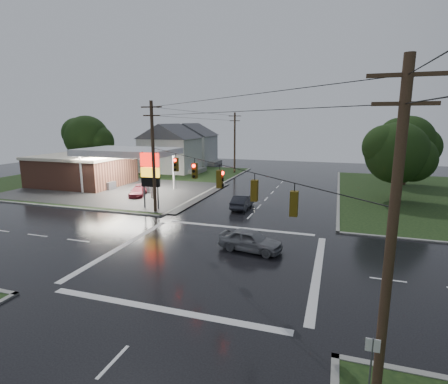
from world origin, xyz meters
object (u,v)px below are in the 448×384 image
(house_near, at_px, (170,147))
(tree_ne_near, at_px, (398,153))
(house_far, at_px, (192,143))
(tree_ne_far, at_px, (409,142))
(car_pump, at_px, (138,192))
(gas_station, at_px, (89,168))
(utility_pole_se, at_px, (392,232))
(utility_pole_n, at_px, (235,142))
(car_north, at_px, (242,202))
(utility_pole_nw, at_px, (153,156))
(pylon_sign, at_px, (150,171))
(tree_nw_behind, at_px, (88,138))
(car_crossing, at_px, (250,240))

(house_near, xyz_separation_m, tree_ne_near, (35.09, -14.01, 1.16))
(house_far, bearing_deg, tree_ne_far, -19.71)
(tree_ne_far, distance_m, car_pump, 37.68)
(gas_station, height_order, utility_pole_se, utility_pole_se)
(utility_pole_n, bearing_deg, tree_ne_far, -8.55)
(car_north, bearing_deg, utility_pole_n, -71.10)
(utility_pole_nw, distance_m, house_far, 40.48)
(utility_pole_se, bearing_deg, car_pump, 134.64)
(tree_ne_near, bearing_deg, utility_pole_n, 145.90)
(utility_pole_nw, bearing_deg, utility_pole_se, -45.00)
(tree_ne_near, bearing_deg, gas_station, -176.70)
(pylon_sign, relative_size, house_near, 0.54)
(car_pump, bearing_deg, car_north, -26.11)
(utility_pole_nw, relative_size, tree_nw_behind, 1.10)
(tree_nw_behind, bearing_deg, utility_pole_n, 18.21)
(gas_station, bearing_deg, tree_ne_far, 18.46)
(car_crossing, distance_m, car_pump, 22.06)
(tree_nw_behind, relative_size, tree_ne_far, 1.02)
(utility_pole_se, height_order, house_far, utility_pole_se)
(pylon_sign, height_order, house_far, house_far)
(pylon_sign, xyz_separation_m, car_crossing, (12.73, -8.44, -3.23))
(gas_station, relative_size, tree_ne_far, 2.67)
(utility_pole_n, bearing_deg, gas_station, -131.47)
(tree_ne_near, xyz_separation_m, tree_ne_far, (3.01, 12.00, 0.62))
(house_near, bearing_deg, tree_nw_behind, -155.02)
(utility_pole_se, height_order, house_near, utility_pole_se)
(utility_pole_se, bearing_deg, car_north, 115.34)
(tree_nw_behind, bearing_deg, car_north, -26.61)
(pylon_sign, relative_size, house_far, 0.54)
(gas_station, bearing_deg, house_far, 82.50)
(utility_pole_se, distance_m, house_far, 65.55)
(tree_nw_behind, distance_m, tree_ne_near, 48.65)
(pylon_sign, distance_m, tree_nw_behind, 30.49)
(gas_station, distance_m, house_near, 17.07)
(car_north, bearing_deg, gas_station, -13.03)
(gas_station, xyz_separation_m, car_north, (24.14, -5.89, -1.83))
(tree_ne_near, distance_m, car_pump, 30.48)
(utility_pole_n, height_order, car_north, utility_pole_n)
(car_pump, bearing_deg, tree_nw_behind, 123.28)
(house_near, height_order, tree_ne_far, tree_ne_far)
(tree_nw_behind, xyz_separation_m, car_north, (32.30, -16.18, -5.46))
(utility_pole_se, height_order, car_north, utility_pole_se)
(pylon_sign, height_order, house_near, house_near)
(utility_pole_n, height_order, tree_nw_behind, utility_pole_n)
(car_north, bearing_deg, car_crossing, 108.45)
(utility_pole_se, relative_size, car_pump, 2.71)
(utility_pole_se, bearing_deg, gas_station, 140.30)
(pylon_sign, height_order, tree_ne_near, tree_ne_near)
(gas_station, relative_size, tree_ne_near, 2.92)
(utility_pole_n, bearing_deg, tree_nw_behind, -161.79)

